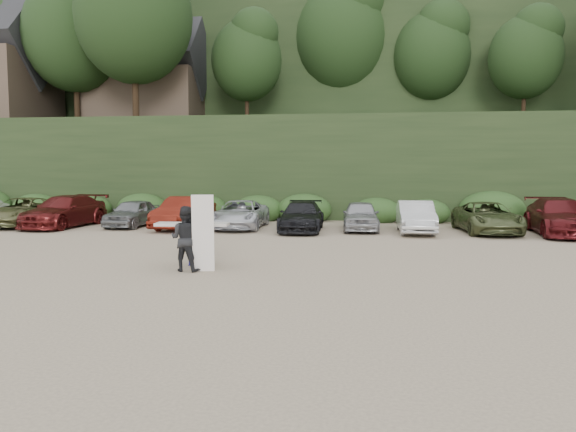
# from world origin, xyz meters

# --- Properties ---
(ground) EXTENTS (120.00, 120.00, 0.00)m
(ground) POSITION_xyz_m (0.00, 0.00, 0.00)
(ground) COLOR tan
(ground) RESTS_ON ground
(hillside_backdrop) EXTENTS (90.00, 41.50, 28.00)m
(hillside_backdrop) POSITION_xyz_m (-0.26, 35.93, 11.22)
(hillside_backdrop) COLOR black
(hillside_backdrop) RESTS_ON ground
(parked_cars) EXTENTS (39.34, 5.98, 1.63)m
(parked_cars) POSITION_xyz_m (-0.43, 9.98, 0.75)
(parked_cars) COLOR #A0A0A4
(parked_cars) RESTS_ON ground
(child_surfer) EXTENTS (2.27, 0.82, 1.33)m
(child_surfer) POSITION_xyz_m (-1.13, -0.11, 0.91)
(child_surfer) COLOR navy
(child_surfer) RESTS_ON ground
(adult_surfer) EXTENTS (1.40, 0.83, 2.25)m
(adult_surfer) POSITION_xyz_m (-1.01, -0.99, 0.97)
(adult_surfer) COLOR black
(adult_surfer) RESTS_ON ground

